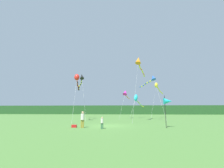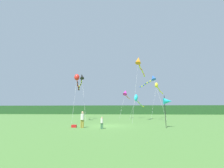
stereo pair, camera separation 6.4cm
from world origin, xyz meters
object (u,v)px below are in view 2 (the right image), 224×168
Objects in this scene: kite_orange at (139,62)px; kite_magenta at (126,93)px; kite_black at (82,78)px; person_adult at (82,119)px; cooler_box at (74,126)px; kite_yellow at (157,86)px; kite_red at (77,79)px; banner_flag_pole at (168,101)px; kite_cyan at (137,99)px; person_child at (102,122)px; kite_blue at (152,79)px.

kite_orange is 1.44× the size of kite_magenta.
kite_magenta is (9.40, 2.99, -2.90)m from kite_black.
person_adult reaches higher than cooler_box.
person_adult is 23.58m from kite_yellow.
kite_red is 12.08m from kite_magenta.
kite_red is at bearing 148.13° from banner_flag_pole.
kite_cyan is at bearing -172.55° from kite_yellow.
kite_black reaches higher than kite_cyan.
banner_flag_pole is at bearing -31.87° from kite_red.
kite_black is 1.34× the size of kite_magenta.
kite_yellow is 17.66m from kite_black.
kite_red is 11.45m from kite_orange.
person_child is 2.32× the size of cooler_box.
person_adult is at bearing -128.16° from kite_orange.
kite_red is at bearing -81.86° from kite_black.
kite_red is (-13.03, 8.10, 4.47)m from banner_flag_pole.
cooler_box is 0.06× the size of kite_blue.
banner_flag_pole is 0.33× the size of kite_black.
kite_magenta is (-4.39, 16.38, 2.81)m from banner_flag_pole.
person_child is at bearing -65.68° from kite_black.
banner_flag_pole is 0.47× the size of kite_cyan.
kite_black is 10.28m from kite_magenta.
person_child is 16.52m from kite_blue.
banner_flag_pole is 0.31× the size of kite_orange.
person_adult is 2.42m from person_child.
person_adult is 11.30m from kite_red.
person_child is 0.35× the size of banner_flag_pole.
kite_yellow is (16.15, 10.26, 0.11)m from kite_red.
person_child is at bearing -116.69° from kite_orange.
person_child is at bearing -98.88° from kite_magenta.
kite_cyan is (5.30, 19.01, 3.77)m from person_child.
kite_red reaches higher than kite_cyan.
kite_blue is 7.31m from kite_magenta.
kite_yellow is at bearing 56.42° from person_adult.
kite_black reaches higher than kite_magenta.
kite_blue is (11.00, 11.76, 7.63)m from cooler_box.
kite_yellow is (10.27, 19.66, 6.75)m from person_child.
banner_flag_pole is at bearing -84.02° from kite_cyan.
kite_blue is (13.62, 3.36, 0.46)m from kite_red.
person_child is at bearing -18.52° from person_adult.
person_adult is 17.04m from kite_blue.
kite_black is (-0.76, 5.28, 1.24)m from kite_red.
kite_yellow is 0.98× the size of kite_blue.
banner_flag_pole is 0.42× the size of kite_yellow.
person_adult is 16.43m from kite_black.
kite_red is at bearing -139.30° from kite_cyan.
person_child is 0.16× the size of kite_cyan.
kite_black reaches higher than kite_blue.
banner_flag_pole is 0.43× the size of kite_red.
kite_blue is (2.63, 2.58, -2.65)m from kite_orange.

